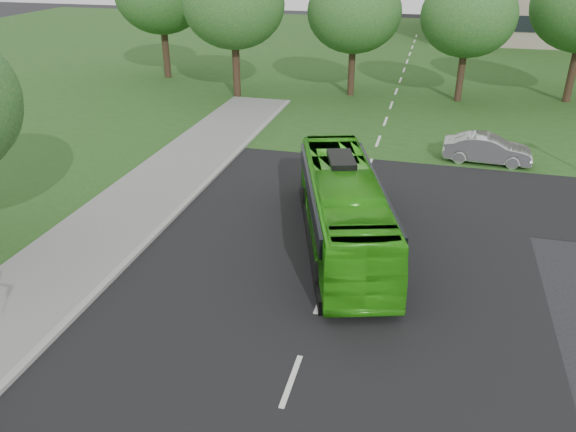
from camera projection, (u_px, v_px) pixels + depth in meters
The scene contains 7 objects.
ground at pixel (308, 334), 16.37m from camera, with size 160.00×160.00×0.00m, color black.
street_surfaces at pixel (381, 117), 36.17m from camera, with size 120.00×120.00×0.15m.
tree_park_a at pixel (234, 5), 38.38m from camera, with size 7.01×7.01×9.31m.
tree_park_b at pixel (354, 12), 38.92m from camera, with size 6.56×6.56×8.59m.
tree_park_c at pixel (469, 16), 37.44m from camera, with size 6.35×6.35×8.44m.
bus at pixel (343, 208), 20.70m from camera, with size 2.42×10.32×2.88m, color green.
sedan at pixel (487, 149), 28.68m from camera, with size 1.52×4.36×1.44m, color silver.
Camera 1 is at (2.76, -12.86, 10.36)m, focal length 35.00 mm.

